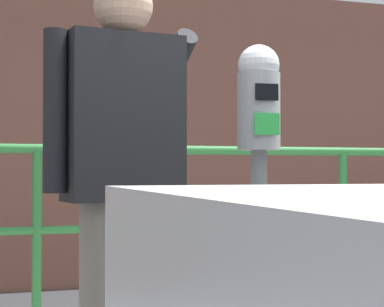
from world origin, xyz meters
The scene contains 4 objects.
parking_meter centered at (-0.32, 0.47, 1.29)m, with size 0.18×0.19×1.54m.
pedestrian_at_meter centered at (-0.92, 0.46, 1.19)m, with size 0.64×0.67×1.78m.
background_railing centered at (0.00, 2.17, 0.99)m, with size 24.06×0.06×1.17m.
backdrop_wall centered at (0.00, 4.74, 1.53)m, with size 32.00×0.50×3.06m, color brown.
Camera 1 is at (-1.50, -2.21, 1.16)m, focal length 63.98 mm.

